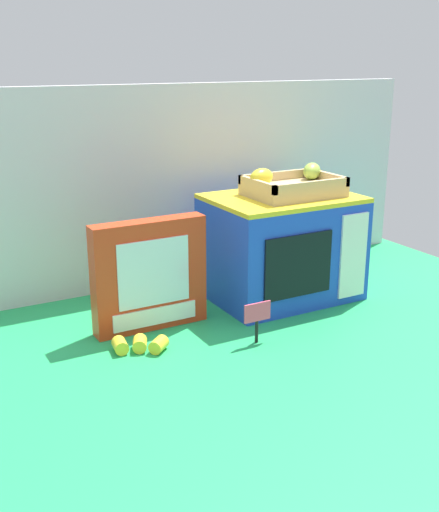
# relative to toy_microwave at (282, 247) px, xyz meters

# --- Properties ---
(ground_plane) EXTENTS (1.70, 1.70, 0.00)m
(ground_plane) POSITION_rel_toy_microwave_xyz_m (-0.19, -0.02, -0.14)
(ground_plane) COLOR #219E54
(ground_plane) RESTS_ON ground
(display_back_panel) EXTENTS (1.61, 0.03, 0.57)m
(display_back_panel) POSITION_rel_toy_microwave_xyz_m (-0.19, 0.28, 0.14)
(display_back_panel) COLOR silver
(display_back_panel) RESTS_ON ground
(toy_microwave) EXTENTS (0.39, 0.29, 0.29)m
(toy_microwave) POSITION_rel_toy_microwave_xyz_m (0.00, 0.00, 0.00)
(toy_microwave) COLOR blue
(toy_microwave) RESTS_ON ground
(food_groups_crate) EXTENTS (0.26, 0.17, 0.08)m
(food_groups_crate) POSITION_rel_toy_microwave_xyz_m (0.03, -0.00, 0.17)
(food_groups_crate) COLOR tan
(food_groups_crate) RESTS_ON toy_microwave
(cookie_set_box) EXTENTS (0.29, 0.05, 0.27)m
(cookie_set_box) POSITION_rel_toy_microwave_xyz_m (-0.40, -0.03, -0.01)
(cookie_set_box) COLOR red
(cookie_set_box) RESTS_ON ground
(price_sign) EXTENTS (0.07, 0.01, 0.10)m
(price_sign) POSITION_rel_toy_microwave_xyz_m (-0.22, -0.23, -0.08)
(price_sign) COLOR black
(price_sign) RESTS_ON ground
(loose_toy_banana) EXTENTS (0.12, 0.09, 0.03)m
(loose_toy_banana) POSITION_rel_toy_microwave_xyz_m (-0.48, -0.14, -0.13)
(loose_toy_banana) COLOR yellow
(loose_toy_banana) RESTS_ON ground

